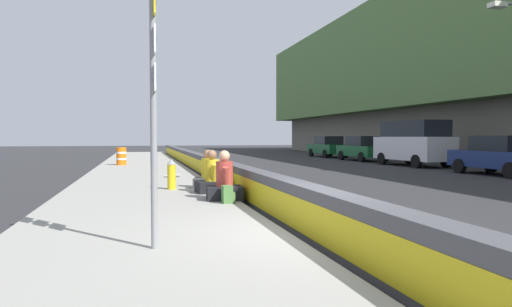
{
  "coord_description": "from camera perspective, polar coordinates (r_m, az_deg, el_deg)",
  "views": [
    {
      "loc": [
        -6.63,
        2.74,
        1.66
      ],
      "look_at": [
        8.47,
        -1.18,
        1.08
      ],
      "focal_mm": 31.61,
      "sensor_mm": 36.0,
      "label": 1
    }
  ],
  "objects": [
    {
      "name": "parked_car_fourth",
      "position": [
        27.01,
        19.26,
        1.36
      ],
      "size": [
        5.17,
        2.25,
        2.56
      ],
      "color": "silver",
      "rests_on": "ground_plane"
    },
    {
      "name": "parked_car_midline",
      "position": [
        31.97,
        13.34,
        0.64
      ],
      "size": [
        4.54,
        2.04,
        1.71
      ],
      "color": "#145128",
      "rests_on": "ground_plane"
    },
    {
      "name": "parked_car_far",
      "position": [
        37.28,
        9.09,
        0.87
      ],
      "size": [
        4.53,
        2.0,
        1.71
      ],
      "color": "#145128",
      "rests_on": "ground_plane"
    },
    {
      "name": "seated_person_middle",
      "position": [
        12.34,
        -5.6,
        -3.25
      ],
      "size": [
        0.78,
        0.89,
        1.16
      ],
      "color": "black",
      "rests_on": "sidewalk_strip"
    },
    {
      "name": "seated_person_rear",
      "position": [
        13.43,
        -6.1,
        -2.86
      ],
      "size": [
        0.87,
        0.96,
        1.13
      ],
      "color": "#424247",
      "rests_on": "sidewalk_strip"
    },
    {
      "name": "ground_plane",
      "position": [
        7.36,
        7.84,
        -10.91
      ],
      "size": [
        160.0,
        160.0,
        0.0
      ],
      "primitive_type": "plane",
      "color": "#2B2B2D",
      "rests_on": "ground"
    },
    {
      "name": "seated_person_foreground",
      "position": [
        10.95,
        -4.02,
        -3.88
      ],
      "size": [
        0.8,
        0.92,
        1.19
      ],
      "color": "black",
      "rests_on": "sidewalk_strip"
    },
    {
      "name": "backpack",
      "position": [
        10.38,
        -3.61,
        -5.2
      ],
      "size": [
        0.32,
        0.28,
        0.4
      ],
      "color": "#4C7A3D",
      "rests_on": "sidewalk_strip"
    },
    {
      "name": "fire_hydrant",
      "position": [
        13.24,
        -10.64,
        -2.54
      ],
      "size": [
        0.26,
        0.46,
        0.88
      ],
      "color": "gold",
      "rests_on": "sidewalk_strip"
    },
    {
      "name": "parked_car_third",
      "position": [
        21.96,
        28.55,
        -0.21
      ],
      "size": [
        4.53,
        2.0,
        1.71
      ],
      "color": "navy",
      "rests_on": "ground_plane"
    },
    {
      "name": "jersey_barrier",
      "position": [
        7.28,
        7.83,
        -7.65
      ],
      "size": [
        76.0,
        0.45,
        0.85
      ],
      "color": "#47474C",
      "rests_on": "ground_plane"
    },
    {
      "name": "construction_barrel",
      "position": [
        25.27,
        -16.67,
        -0.32
      ],
      "size": [
        0.54,
        0.54,
        0.95
      ],
      "color": "orange",
      "rests_on": "sidewalk_strip"
    },
    {
      "name": "route_sign_post",
      "position": [
        6.25,
        -12.81,
        7.36
      ],
      "size": [
        0.44,
        0.09,
        3.6
      ],
      "color": "gray",
      "rests_on": "sidewalk_strip"
    },
    {
      "name": "sidewalk_strip",
      "position": [
        6.82,
        -13.67,
        -11.41
      ],
      "size": [
        80.0,
        4.4,
        0.14
      ],
      "primitive_type": "cube",
      "color": "gray",
      "rests_on": "ground_plane"
    }
  ]
}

